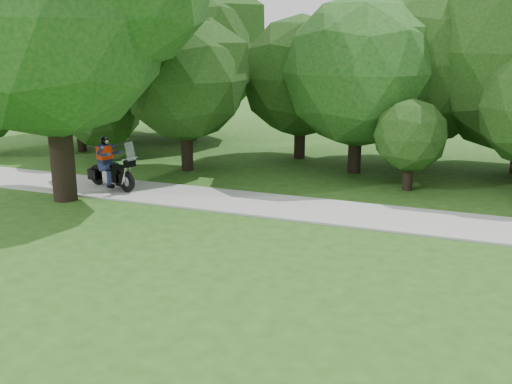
# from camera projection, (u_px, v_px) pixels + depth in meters

# --- Properties ---
(walkway) EXTENTS (60.00, 2.20, 0.06)m
(walkway) POSITION_uv_depth(u_px,v_px,m) (445.00, 224.00, 14.36)
(walkway) COLOR #A5A5A0
(walkway) RESTS_ON ground
(tree_line) EXTENTS (40.40, 12.35, 7.72)m
(tree_line) POSITION_uv_depth(u_px,v_px,m) (466.00, 66.00, 19.63)
(tree_line) COLOR black
(tree_line) RESTS_ON ground
(touring_motorcycle) EXTENTS (2.06, 1.07, 1.61)m
(touring_motorcycle) POSITION_uv_depth(u_px,v_px,m) (109.00, 169.00, 17.62)
(touring_motorcycle) COLOR black
(touring_motorcycle) RESTS_ON walkway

